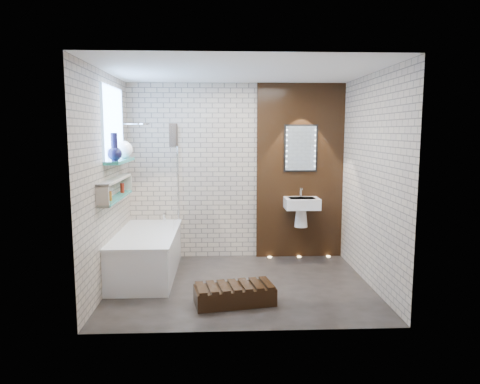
{
  "coord_description": "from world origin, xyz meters",
  "views": [
    {
      "loc": [
        -0.25,
        -5.36,
        1.91
      ],
      "look_at": [
        0.0,
        0.15,
        1.15
      ],
      "focal_mm": 33.46,
      "sensor_mm": 36.0,
      "label": 1
    }
  ],
  "objects_px": {
    "bath_screen": "(176,176)",
    "walnut_step": "(235,295)",
    "led_mirror": "(301,148)",
    "washbasin": "(302,207)",
    "bathtub": "(147,254)"
  },
  "relations": [
    {
      "from": "bath_screen",
      "to": "walnut_step",
      "type": "bearing_deg",
      "value": -62.65
    },
    {
      "from": "bath_screen",
      "to": "washbasin",
      "type": "relative_size",
      "value": 2.41
    },
    {
      "from": "washbasin",
      "to": "led_mirror",
      "type": "bearing_deg",
      "value": 90.0
    },
    {
      "from": "bathtub",
      "to": "washbasin",
      "type": "height_order",
      "value": "washbasin"
    },
    {
      "from": "bathtub",
      "to": "bath_screen",
      "type": "xyz_separation_m",
      "value": [
        0.35,
        0.44,
        0.99
      ]
    },
    {
      "from": "bath_screen",
      "to": "walnut_step",
      "type": "height_order",
      "value": "bath_screen"
    },
    {
      "from": "bath_screen",
      "to": "walnut_step",
      "type": "relative_size",
      "value": 1.6
    },
    {
      "from": "bath_screen",
      "to": "washbasin",
      "type": "distance_m",
      "value": 1.89
    },
    {
      "from": "bath_screen",
      "to": "washbasin",
      "type": "bearing_deg",
      "value": 5.78
    },
    {
      "from": "bath_screen",
      "to": "led_mirror",
      "type": "xyz_separation_m",
      "value": [
        1.82,
        0.34,
        0.37
      ]
    },
    {
      "from": "bath_screen",
      "to": "led_mirror",
      "type": "distance_m",
      "value": 1.89
    },
    {
      "from": "bathtub",
      "to": "led_mirror",
      "type": "height_order",
      "value": "led_mirror"
    },
    {
      "from": "bathtub",
      "to": "washbasin",
      "type": "relative_size",
      "value": 3.0
    },
    {
      "from": "bathtub",
      "to": "walnut_step",
      "type": "distance_m",
      "value": 1.56
    },
    {
      "from": "led_mirror",
      "to": "walnut_step",
      "type": "height_order",
      "value": "led_mirror"
    }
  ]
}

